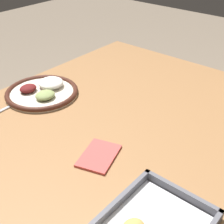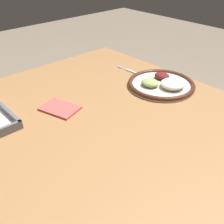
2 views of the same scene
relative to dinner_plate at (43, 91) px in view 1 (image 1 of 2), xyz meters
name	(u,v)px [view 1 (image 1 of 2)]	position (x,y,z in m)	size (l,w,h in m)	color
dining_table	(115,137)	(-0.06, 0.33, -0.10)	(1.24, 0.99, 0.71)	olive
dinner_plate	(43,91)	(0.00, 0.00, 0.00)	(0.29, 0.29, 0.05)	beige
fork	(1,111)	(0.19, -0.02, -0.01)	(0.19, 0.02, 0.00)	#B2B2B7
napkin	(99,156)	(0.14, 0.43, -0.01)	(0.16, 0.13, 0.01)	#CC4C47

